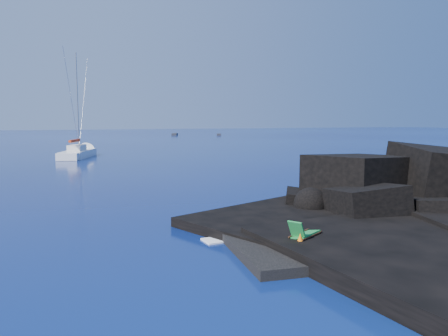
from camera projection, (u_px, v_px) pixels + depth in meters
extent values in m
plane|color=#040840|center=(236.00, 262.00, 15.22)|extent=(400.00, 400.00, 0.00)
cube|color=black|center=(336.00, 245.00, 17.29)|extent=(9.08, 6.86, 0.70)
cube|color=silver|center=(364.00, 234.00, 17.48)|extent=(2.05, 1.51, 0.05)
cone|color=orange|center=(300.00, 241.00, 15.58)|extent=(0.49, 0.49, 0.57)
cube|color=#27282D|center=(175.00, 135.00, 133.46)|extent=(3.09, 5.04, 0.64)
cube|color=#27262B|center=(219.00, 135.00, 132.27)|extent=(2.56, 4.18, 0.53)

